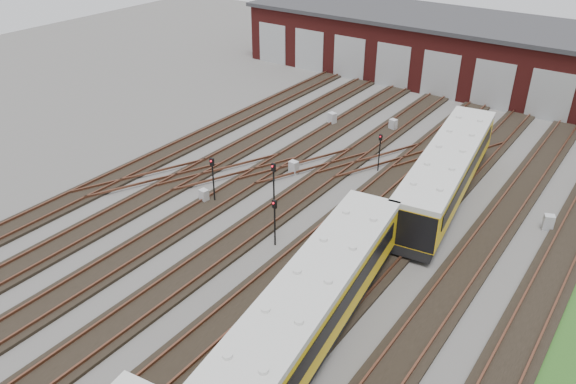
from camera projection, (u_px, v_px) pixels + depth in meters
The scene contains 13 objects.
ground at pixel (220, 287), 29.48m from camera, with size 120.00×120.00×0.00m, color #484543.
track_network at pixel (225, 278), 29.93m from camera, with size 30.40×70.00×0.33m.
maintenance_shed at pixel (483, 54), 56.23m from camera, with size 51.00×12.50×6.35m.
metro_train at pixel (312, 306), 25.16m from camera, with size 5.07×48.29×3.32m.
signal_mast_0 at pixel (274, 180), 35.53m from camera, with size 0.29×0.28×3.19m.
signal_mast_1 at pixel (213, 175), 36.07m from camera, with size 0.28×0.26×3.24m.
signal_mast_2 at pixel (380, 148), 40.14m from camera, with size 0.23×0.21×2.89m.
signal_mast_3 at pixel (275, 217), 31.87m from camera, with size 0.27×0.25×3.03m.
relay_cabinet_0 at pixel (204, 196), 36.93m from camera, with size 0.55×0.46×0.91m, color #AEAFB3.
relay_cabinet_1 at pixel (332, 119), 48.41m from camera, with size 0.64×0.53×1.06m, color #AEAFB3.
relay_cabinet_2 at pixel (294, 168), 40.40m from camera, with size 0.60×0.50×1.00m, color #AEAFB3.
relay_cabinet_3 at pixel (393, 125), 47.31m from camera, with size 0.59×0.49×0.98m, color #AEAFB3.
relay_cabinet_4 at pixel (548, 222), 34.04m from camera, with size 0.60×0.50×1.00m, color #AEAFB3.
Camera 1 is at (16.37, -16.80, 18.88)m, focal length 35.00 mm.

